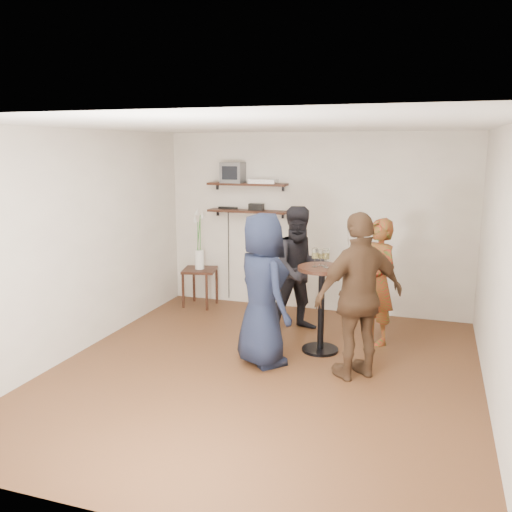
# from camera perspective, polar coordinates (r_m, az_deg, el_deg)

# --- Properties ---
(room) EXTENTS (4.58, 5.08, 2.68)m
(room) POSITION_cam_1_polar(r_m,az_deg,el_deg) (5.57, 0.70, 0.10)
(room) COLOR #4E2F19
(room) RESTS_ON ground
(shelf_upper) EXTENTS (1.20, 0.25, 0.04)m
(shelf_upper) POSITION_cam_1_polar(r_m,az_deg,el_deg) (8.05, -0.93, 7.57)
(shelf_upper) COLOR black
(shelf_upper) RESTS_ON room
(shelf_lower) EXTENTS (1.20, 0.25, 0.04)m
(shelf_lower) POSITION_cam_1_polar(r_m,az_deg,el_deg) (8.09, -0.92, 4.74)
(shelf_lower) COLOR black
(shelf_lower) RESTS_ON room
(crt_monitor) EXTENTS (0.32, 0.30, 0.30)m
(crt_monitor) POSITION_cam_1_polar(r_m,az_deg,el_deg) (8.12, -2.41, 8.78)
(crt_monitor) COLOR #59595B
(crt_monitor) RESTS_ON shelf_upper
(dvd_deck) EXTENTS (0.40, 0.24, 0.06)m
(dvd_deck) POSITION_cam_1_polar(r_m,az_deg,el_deg) (7.97, 0.77, 7.87)
(dvd_deck) COLOR silver
(dvd_deck) RESTS_ON shelf_upper
(radio) EXTENTS (0.22, 0.10, 0.10)m
(radio) POSITION_cam_1_polar(r_m,az_deg,el_deg) (8.04, 0.03, 5.19)
(radio) COLOR black
(radio) RESTS_ON shelf_lower
(power_strip) EXTENTS (0.30, 0.05, 0.03)m
(power_strip) POSITION_cam_1_polar(r_m,az_deg,el_deg) (8.25, -2.98, 5.09)
(power_strip) COLOR black
(power_strip) RESTS_ON shelf_lower
(side_table) EXTENTS (0.58, 0.58, 0.58)m
(side_table) POSITION_cam_1_polar(r_m,az_deg,el_deg) (8.26, -5.94, -2.00)
(side_table) COLOR black
(side_table) RESTS_ON room
(vase_lilies) EXTENTS (0.19, 0.19, 0.95)m
(vase_lilies) POSITION_cam_1_polar(r_m,az_deg,el_deg) (8.18, -6.00, 0.69)
(vase_lilies) COLOR white
(vase_lilies) RESTS_ON side_table
(drinks_table) EXTENTS (0.56, 0.56, 1.03)m
(drinks_table) POSITION_cam_1_polar(r_m,az_deg,el_deg) (6.41, 6.89, -4.34)
(drinks_table) COLOR black
(drinks_table) RESTS_ON room
(wine_glass_fl) EXTENTS (0.07, 0.07, 0.22)m
(wine_glass_fl) POSITION_cam_1_polar(r_m,az_deg,el_deg) (6.27, 6.23, 0.18)
(wine_glass_fl) COLOR silver
(wine_glass_fl) RESTS_ON drinks_table
(wine_glass_fr) EXTENTS (0.07, 0.07, 0.22)m
(wine_glass_fr) POSITION_cam_1_polar(r_m,az_deg,el_deg) (6.24, 7.41, 0.13)
(wine_glass_fr) COLOR silver
(wine_glass_fr) RESTS_ON drinks_table
(wine_glass_bl) EXTENTS (0.06, 0.06, 0.19)m
(wine_glass_bl) POSITION_cam_1_polar(r_m,az_deg,el_deg) (6.35, 6.85, 0.13)
(wine_glass_bl) COLOR silver
(wine_glass_bl) RESTS_ON drinks_table
(wine_glass_br) EXTENTS (0.06, 0.06, 0.19)m
(wine_glass_br) POSITION_cam_1_polar(r_m,az_deg,el_deg) (6.31, 7.28, 0.08)
(wine_glass_br) COLOR silver
(wine_glass_br) RESTS_ON drinks_table
(person_plaid) EXTENTS (0.65, 0.67, 1.55)m
(person_plaid) POSITION_cam_1_polar(r_m,az_deg,el_deg) (6.79, 12.72, -2.64)
(person_plaid) COLOR #AD1315
(person_plaid) RESTS_ON room
(person_dark) EXTENTS (1.01, 0.96, 1.65)m
(person_dark) POSITION_cam_1_polar(r_m,az_deg,el_deg) (7.08, 4.68, -1.41)
(person_dark) COLOR black
(person_dark) RESTS_ON room
(person_navy) EXTENTS (0.98, 0.97, 1.70)m
(person_navy) POSITION_cam_1_polar(r_m,az_deg,el_deg) (5.96, 0.68, -3.57)
(person_navy) COLOR black
(person_navy) RESTS_ON room
(person_brown) EXTENTS (1.06, 1.00, 1.76)m
(person_brown) POSITION_cam_1_polar(r_m,az_deg,el_deg) (5.71, 10.84, -4.20)
(person_brown) COLOR #452E1D
(person_brown) RESTS_ON room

